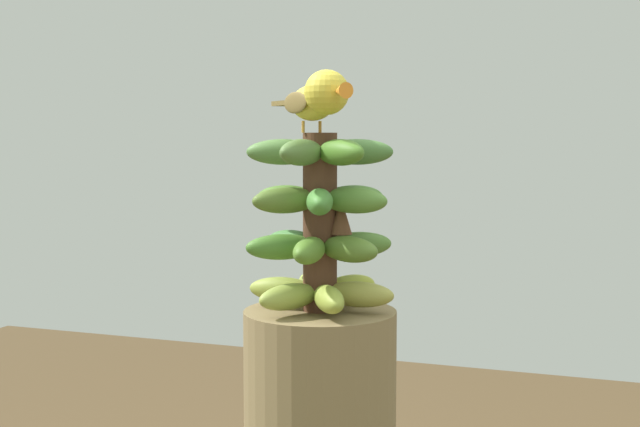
# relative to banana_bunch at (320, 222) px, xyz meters

# --- Properties ---
(banana_bunch) EXTENTS (0.25, 0.25, 0.29)m
(banana_bunch) POSITION_rel_banana_bunch_xyz_m (0.00, 0.00, 0.00)
(banana_bunch) COLOR #4C2D1E
(banana_bunch) RESTS_ON banana_tree
(perched_bird) EXTENTS (0.19, 0.19, 0.10)m
(perched_bird) POSITION_rel_banana_bunch_xyz_m (-0.01, 0.03, 0.20)
(perched_bird) COLOR #C68933
(perched_bird) RESTS_ON banana_bunch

